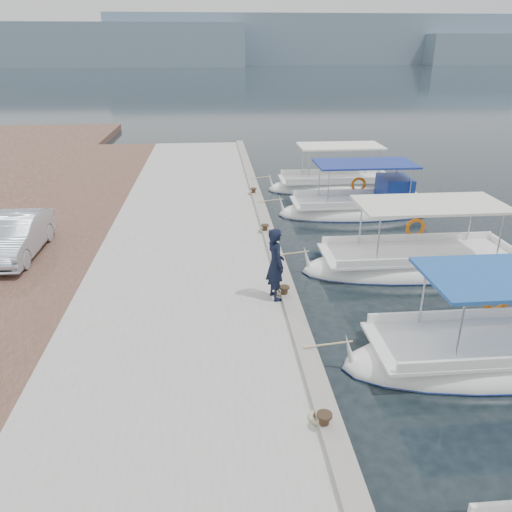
{
  "coord_description": "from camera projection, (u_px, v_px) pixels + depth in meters",
  "views": [
    {
      "loc": [
        -2.14,
        -10.29,
        6.73
      ],
      "look_at": [
        -1.0,
        2.77,
        1.2
      ],
      "focal_mm": 35.0,
      "sensor_mm": 36.0,
      "label": 1
    }
  ],
  "objects": [
    {
      "name": "fishing_caique_c",
      "position": [
        417.0,
        265.0,
        16.27
      ],
      "size": [
        7.61,
        2.51,
        2.83
      ],
      "color": "white",
      "rests_on": "ground"
    },
    {
      "name": "quay_curb",
      "position": [
        273.0,
        247.0,
        16.58
      ],
      "size": [
        0.44,
        40.0,
        0.12
      ],
      "primitive_type": "cube",
      "color": "gray",
      "rests_on": "concrete_quay"
    },
    {
      "name": "fishing_caique_d",
      "position": [
        360.0,
        209.0,
        21.61
      ],
      "size": [
        6.91,
        2.39,
        2.83
      ],
      "color": "white",
      "rests_on": "ground"
    },
    {
      "name": "fishing_caique_e",
      "position": [
        335.0,
        187.0,
        25.33
      ],
      "size": [
        6.8,
        2.36,
        2.83
      ],
      "color": "white",
      "rests_on": "ground"
    },
    {
      "name": "mooring_bollards",
      "position": [
        284.0,
        291.0,
        13.31
      ],
      "size": [
        0.28,
        20.28,
        0.33
      ],
      "color": "black",
      "rests_on": "concrete_quay"
    },
    {
      "name": "fisherman",
      "position": [
        275.0,
        264.0,
        12.99
      ],
      "size": [
        0.64,
        0.82,
        1.97
      ],
      "primitive_type": "imported",
      "rotation": [
        0.0,
        0.0,
        1.83
      ],
      "color": "black",
      "rests_on": "concrete_quay"
    },
    {
      "name": "parked_car",
      "position": [
        15.0,
        236.0,
        15.83
      ],
      "size": [
        1.4,
        4.0,
        1.32
      ],
      "primitive_type": "imported",
      "rotation": [
        0.0,
        0.0,
        -0.0
      ],
      "color": "silver",
      "rests_on": "cobblestone_strip"
    },
    {
      "name": "ground",
      "position": [
        306.0,
        343.0,
        12.23
      ],
      "size": [
        400.0,
        400.0,
        0.0
      ],
      "primitive_type": "plane",
      "color": "black",
      "rests_on": "ground"
    },
    {
      "name": "concrete_quay",
      "position": [
        190.0,
        258.0,
        16.48
      ],
      "size": [
        6.0,
        40.0,
        0.5
      ],
      "primitive_type": "cube",
      "color": "#A4A49E",
      "rests_on": "ground"
    },
    {
      "name": "fishing_caique_b",
      "position": [
        503.0,
        357.0,
        11.48
      ],
      "size": [
        7.6,
        2.48,
        2.83
      ],
      "color": "white",
      "rests_on": "ground"
    },
    {
      "name": "cobblestone_strip",
      "position": [
        34.0,
        264.0,
        16.08
      ],
      "size": [
        4.0,
        40.0,
        0.5
      ],
      "primitive_type": "cube",
      "color": "#4F332A",
      "rests_on": "ground"
    },
    {
      "name": "distant_hills",
      "position": [
        289.0,
        44.0,
        196.59
      ],
      "size": [
        330.0,
        60.0,
        18.0
      ],
      "color": "gray",
      "rests_on": "ground"
    }
  ]
}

